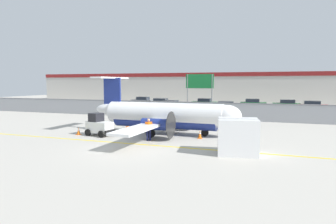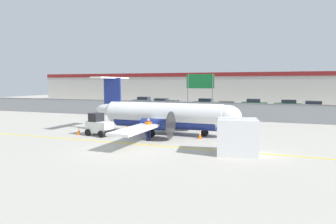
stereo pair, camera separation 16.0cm
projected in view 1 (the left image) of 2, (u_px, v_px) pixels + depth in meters
name	position (u px, v px, depth m)	size (l,w,h in m)	color
ground_plane	(138.00, 144.00, 21.48)	(140.00, 140.00, 0.01)	#ADA89E
perimeter_fence	(195.00, 110.00, 36.36)	(98.00, 0.10, 2.10)	gray
parking_lot_strip	(213.00, 110.00, 47.24)	(98.00, 17.00, 0.12)	#38383A
background_building	(230.00, 88.00, 64.25)	(91.00, 8.10, 6.50)	beige
commuter_airplane	(167.00, 115.00, 25.68)	(13.43, 16.03, 4.92)	white
baggage_tug	(99.00, 125.00, 24.90)	(2.51, 1.77, 1.88)	silver
ground_crew_worker	(149.00, 128.00, 22.73)	(0.51, 0.47, 1.70)	#191E4C
cargo_container	(238.00, 137.00, 18.42)	(2.69, 2.36, 2.20)	silver
traffic_cone_near_left	(127.00, 124.00, 29.63)	(0.36, 0.36, 0.64)	orange
traffic_cone_near_right	(79.00, 131.00, 25.38)	(0.36, 0.36, 0.64)	orange
traffic_cone_far_left	(200.00, 134.00, 23.71)	(0.36, 0.36, 0.64)	orange
parked_car_0	(142.00, 101.00, 57.92)	(4.22, 2.05, 1.58)	slate
parked_car_1	(160.00, 103.00, 52.40)	(4.23, 2.07, 1.58)	#B28C19
parked_car_2	(169.00, 105.00, 46.42)	(4.35, 2.34, 1.58)	gray
parked_car_3	(204.00, 103.00, 52.01)	(4.34, 2.30, 1.58)	#19662D
parked_car_4	(226.00, 107.00, 43.68)	(4.34, 2.30, 1.58)	#19662D
parked_car_5	(253.00, 104.00, 50.47)	(4.24, 2.08, 1.58)	#19662D
parked_car_6	(287.00, 105.00, 48.21)	(4.25, 2.10, 1.58)	#19662D
parked_car_7	(313.00, 106.00, 44.99)	(4.23, 2.07, 1.58)	red
highway_sign	(200.00, 85.00, 38.01)	(3.60, 0.14, 5.50)	slate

